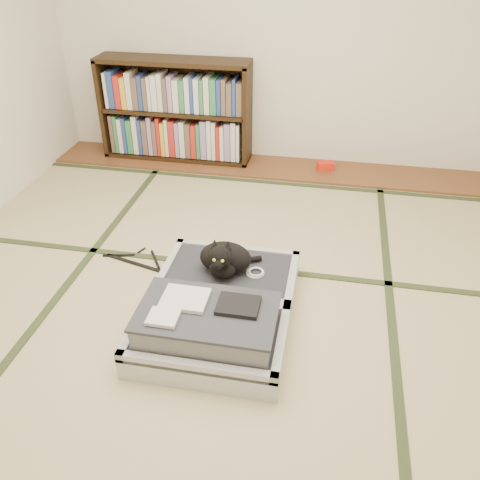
# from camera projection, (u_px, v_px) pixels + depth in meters

# --- Properties ---
(floor) EXTENTS (4.50, 4.50, 0.00)m
(floor) POSITION_uv_depth(u_px,v_px,m) (221.00, 305.00, 3.05)
(floor) COLOR tan
(floor) RESTS_ON ground
(wood_strip) EXTENTS (4.00, 0.50, 0.02)m
(wood_strip) POSITION_uv_depth(u_px,v_px,m) (268.00, 167.00, 4.70)
(wood_strip) COLOR brown
(wood_strip) RESTS_ON ground
(red_item) EXTENTS (0.17, 0.12, 0.07)m
(red_item) POSITION_uv_depth(u_px,v_px,m) (325.00, 166.00, 4.61)
(red_item) COLOR red
(red_item) RESTS_ON wood_strip
(room_shell) EXTENTS (4.50, 4.50, 4.50)m
(room_shell) POSITION_uv_depth(u_px,v_px,m) (214.00, 51.00, 2.26)
(room_shell) COLOR white
(room_shell) RESTS_ON ground
(tatami_borders) EXTENTS (4.00, 4.50, 0.01)m
(tatami_borders) POSITION_uv_depth(u_px,v_px,m) (237.00, 258.00, 3.45)
(tatami_borders) COLOR #2D381E
(tatami_borders) RESTS_ON ground
(bookcase) EXTENTS (1.38, 0.31, 0.92)m
(bookcase) POSITION_uv_depth(u_px,v_px,m) (176.00, 112.00, 4.66)
(bookcase) COLOR black
(bookcase) RESTS_ON wood_strip
(suitcase) EXTENTS (0.81, 1.08, 0.32)m
(suitcase) POSITION_uv_depth(u_px,v_px,m) (217.00, 310.00, 2.84)
(suitcase) COLOR silver
(suitcase) RESTS_ON floor
(cat) EXTENTS (0.36, 0.36, 0.29)m
(cat) POSITION_uv_depth(u_px,v_px,m) (225.00, 259.00, 3.00)
(cat) COLOR black
(cat) RESTS_ON suitcase
(cable_coil) EXTENTS (0.11, 0.11, 0.03)m
(cable_coil) POSITION_uv_depth(u_px,v_px,m) (255.00, 272.00, 3.04)
(cable_coil) COLOR white
(cable_coil) RESTS_ON suitcase
(hanger) EXTENTS (0.45, 0.26, 0.01)m
(hanger) POSITION_uv_depth(u_px,v_px,m) (135.00, 260.00, 3.43)
(hanger) COLOR black
(hanger) RESTS_ON floor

